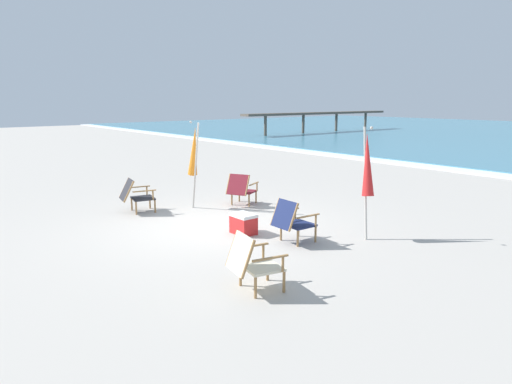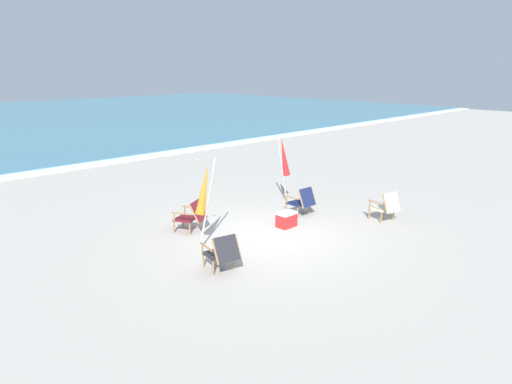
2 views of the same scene
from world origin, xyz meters
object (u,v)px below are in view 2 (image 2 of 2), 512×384
at_px(beach_chair_far_center, 192,215).
at_px(umbrella_furled_orange, 204,190).
at_px(beach_chair_front_left, 386,206).
at_px(beach_chair_mid_center, 222,252).
at_px(umbrella_furled_red, 284,157).
at_px(beach_chair_back_right, 302,200).
at_px(cooler_box, 286,219).

bearing_deg(beach_chair_far_center, umbrella_furled_orange, -110.90).
distance_m(beach_chair_front_left, beach_chair_mid_center, 5.20).
relative_size(beach_chair_mid_center, beach_chair_far_center, 0.92).
bearing_deg(beach_chair_far_center, beach_chair_front_left, -35.73).
height_order(umbrella_furled_orange, umbrella_furled_red, umbrella_furled_red).
xyz_separation_m(umbrella_furled_orange, umbrella_furled_red, (4.01, 1.24, 0.01)).
distance_m(beach_chair_far_center, umbrella_furled_red, 3.73).
distance_m(beach_chair_back_right, umbrella_furled_red, 1.71).
xyz_separation_m(beach_chair_far_center, umbrella_furled_red, (3.61, 0.17, 0.95)).
xyz_separation_m(beach_chair_front_left, umbrella_furled_red, (-0.57, 3.17, 0.95)).
distance_m(beach_chair_front_left, umbrella_furled_orange, 5.06).
distance_m(beach_chair_far_center, umbrella_furled_orange, 1.48).
height_order(beach_chair_back_right, cooler_box, beach_chair_back_right).
height_order(beach_chair_mid_center, cooler_box, beach_chair_mid_center).
bearing_deg(beach_chair_far_center, cooler_box, -36.34).
bearing_deg(beach_chair_mid_center, umbrella_furled_red, 28.44).
xyz_separation_m(beach_chair_front_left, cooler_box, (-2.22, 1.57, -0.23)).
relative_size(beach_chair_mid_center, umbrella_furled_orange, 0.41).
relative_size(beach_chair_back_right, cooler_box, 1.65).
xyz_separation_m(beach_chair_back_right, umbrella_furled_orange, (-3.37, 0.04, 0.93)).
distance_m(umbrella_furled_red, cooler_box, 2.59).
relative_size(umbrella_furled_orange, umbrella_furled_red, 0.99).
bearing_deg(umbrella_furled_red, cooler_box, -135.92).
xyz_separation_m(beach_chair_front_left, beach_chair_mid_center, (-5.15, 0.69, -0.01)).
height_order(beach_chair_front_left, cooler_box, beach_chair_front_left).
bearing_deg(cooler_box, beach_chair_front_left, -35.18).
bearing_deg(umbrella_furled_red, beach_chair_mid_center, -151.56).
distance_m(beach_chair_mid_center, beach_chair_far_center, 2.51).
xyz_separation_m(beach_chair_back_right, umbrella_furled_red, (0.64, 1.27, 0.95)).
xyz_separation_m(beach_chair_far_center, umbrella_furled_orange, (-0.41, -1.07, 0.94)).
bearing_deg(beach_chair_front_left, umbrella_furled_orange, 157.12).
relative_size(beach_chair_front_left, umbrella_furled_red, 0.39).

